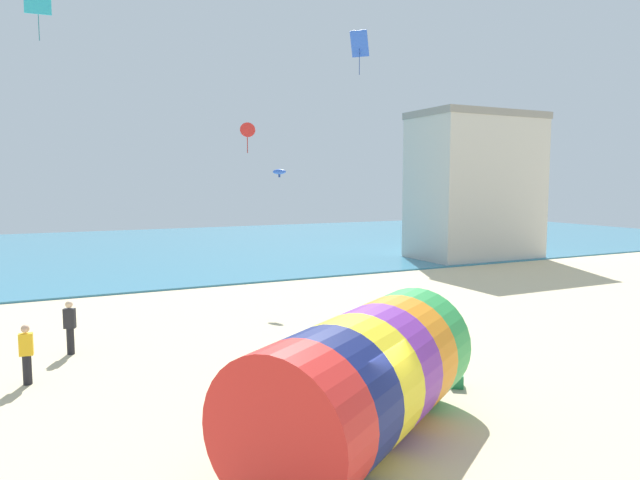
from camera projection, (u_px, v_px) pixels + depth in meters
ground_plane at (343, 463)px, 11.54m from camera, size 120.00×120.00×0.00m
sea at (112, 250)px, 47.59m from camera, size 120.00×40.00×0.10m
giant_inflatable_tube at (362, 379)px, 12.26m from camera, size 7.27×6.20×2.90m
kite_handler at (415, 356)px, 15.81m from camera, size 0.30×0.40×1.69m
kite_red_delta at (247, 132)px, 21.94m from camera, size 0.76×0.84×1.15m
kite_blue_parafoil at (279, 172)px, 27.98m from camera, size 0.68×0.85×0.43m
kite_blue_diamond at (359, 44)px, 27.85m from camera, size 0.97×0.98×2.07m
bystander_mid_beach at (70, 327)px, 18.80m from camera, size 0.41×0.33×1.80m
bystander_far_left at (26, 354)px, 15.98m from camera, size 0.38×0.25×1.71m
promenade_building at (475, 186)px, 42.33m from camera, size 9.39×5.54×10.80m
cooler_box at (456, 380)px, 15.89m from camera, size 0.60×0.63×0.36m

